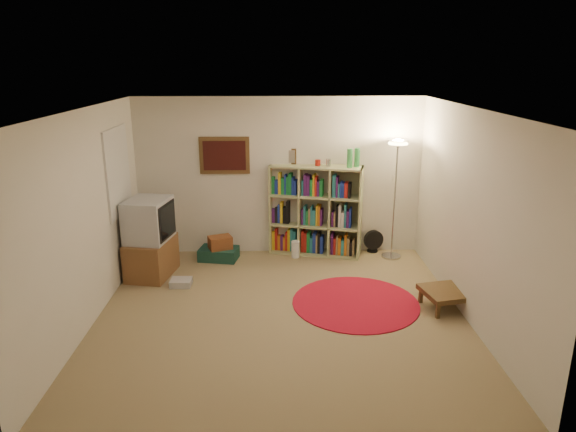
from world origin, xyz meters
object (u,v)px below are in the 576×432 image
at_px(bookshelf, 314,211).
at_px(suitcase, 219,254).
at_px(floor_lamp, 397,160).
at_px(tv_stand, 150,239).
at_px(side_table, 446,293).
at_px(floor_fan, 373,241).

bearing_deg(bookshelf, suitcase, -155.90).
bearing_deg(floor_lamp, tv_stand, -170.25).
distance_m(bookshelf, tv_stand, 2.58).
relative_size(floor_lamp, side_table, 2.92).
relative_size(bookshelf, floor_fan, 4.68).
bearing_deg(floor_fan, side_table, -89.10).
height_order(floor_lamp, tv_stand, floor_lamp).
bearing_deg(floor_fan, tv_stand, -179.83).
relative_size(bookshelf, floor_lamp, 0.92).
xyz_separation_m(floor_lamp, tv_stand, (-3.65, -0.63, -1.02)).
distance_m(floor_lamp, side_table, 2.26).
xyz_separation_m(tv_stand, suitcase, (0.90, 0.60, -0.46)).
bearing_deg(side_table, floor_lamp, 99.28).
xyz_separation_m(bookshelf, suitcase, (-1.52, -0.26, -0.61)).
xyz_separation_m(tv_stand, side_table, (3.94, -1.15, -0.34)).
bearing_deg(bookshelf, side_table, -38.76).
bearing_deg(tv_stand, suitcase, 43.67).
distance_m(bookshelf, floor_fan, 1.10).
distance_m(suitcase, side_table, 3.51).
height_order(floor_lamp, side_table, floor_lamp).
bearing_deg(floor_lamp, floor_fan, 136.45).
bearing_deg(side_table, bookshelf, 126.95).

